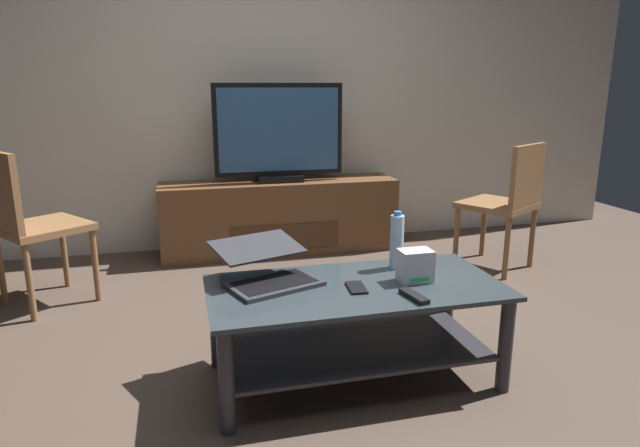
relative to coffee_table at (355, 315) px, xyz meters
name	(u,v)px	position (x,y,z in m)	size (l,w,h in m)	color
ground_plane	(334,360)	(-0.05, 0.17, -0.30)	(7.68, 7.68, 0.00)	#4C3D33
back_wall	(260,67)	(-0.05, 2.30, 1.10)	(6.40, 0.12, 2.80)	beige
coffee_table	(355,315)	(0.00, 0.00, 0.00)	(1.25, 0.61, 0.44)	#2D383D
media_cabinet	(280,216)	(0.03, 1.97, -0.02)	(1.79, 0.42, 0.56)	brown
television	(279,135)	(0.03, 1.95, 0.61)	(0.96, 0.20, 0.72)	black
dining_chair	(508,199)	(1.47, 1.15, 0.21)	(0.60, 0.60, 0.89)	brown
side_chair	(27,220)	(-1.55, 1.24, 0.22)	(0.62, 0.62, 0.92)	brown
laptop	(267,269)	(-0.36, 0.13, 0.20)	(0.48, 0.49, 0.16)	#333338
router_box	(415,266)	(0.26, -0.02, 0.21)	(0.14, 0.10, 0.14)	silver
water_bottle_near	(397,241)	(0.25, 0.17, 0.27)	(0.06, 0.06, 0.27)	silver
cell_phone	(356,288)	(-0.01, -0.04, 0.14)	(0.07, 0.14, 0.01)	black
tv_remote	(414,296)	(0.18, -0.20, 0.15)	(0.04, 0.16, 0.02)	black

